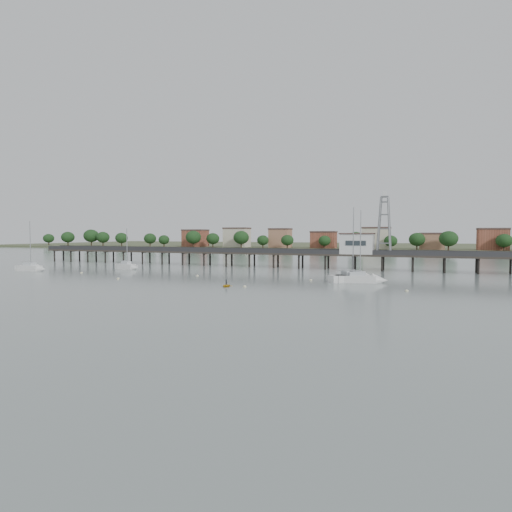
{
  "coord_description": "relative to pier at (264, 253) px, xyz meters",
  "views": [
    {
      "loc": [
        40.05,
        -49.27,
        9.13
      ],
      "look_at": [
        4.71,
        42.0,
        4.0
      ],
      "focal_mm": 30.0,
      "sensor_mm": 36.0,
      "label": 1
    }
  ],
  "objects": [
    {
      "name": "ground_plane",
      "position": [
        0.0,
        -60.0,
        -3.79
      ],
      "size": [
        500.0,
        500.0,
        0.0
      ],
      "primitive_type": "plane",
      "color": "slate",
      "rests_on": "ground"
    },
    {
      "name": "pier",
      "position": [
        0.0,
        0.0,
        0.0
      ],
      "size": [
        150.0,
        5.0,
        5.5
      ],
      "color": "#2D2823",
      "rests_on": "ground"
    },
    {
      "name": "dinghy_occupant",
      "position": [
        8.78,
        -42.74,
        -3.79
      ],
      "size": [
        0.5,
        1.05,
        0.24
      ],
      "primitive_type": "imported",
      "rotation": [
        0.0,
        0.0,
        3.01
      ],
      "color": "black",
      "rests_on": "ground"
    },
    {
      "name": "sailboat_b",
      "position": [
        -29.85,
        -19.16,
        -3.14
      ],
      "size": [
        6.74,
        2.86,
        10.96
      ],
      "rotation": [
        0.0,
        0.0,
        -0.15
      ],
      "color": "silver",
      "rests_on": "ground"
    },
    {
      "name": "mooring_buoys",
      "position": [
        5.54,
        -32.25,
        -3.71
      ],
      "size": [
        71.87,
        25.17,
        0.39
      ],
      "color": "#FAF6C2",
      "rests_on": "ground"
    },
    {
      "name": "yellow_dinghy",
      "position": [
        8.78,
        -42.74,
        -3.79
      ],
      "size": [
        1.87,
        0.82,
        2.52
      ],
      "primitive_type": "imported",
      "rotation": [
        0.0,
        0.0,
        0.17
      ],
      "color": "gold",
      "rests_on": "ground"
    },
    {
      "name": "sailboat_a",
      "position": [
        -48.69,
        -31.52,
        -3.15
      ],
      "size": [
        7.86,
        2.68,
        12.86
      ],
      "rotation": [
        0.0,
        0.0,
        0.05
      ],
      "color": "silver",
      "rests_on": "ground"
    },
    {
      "name": "sailboat_c",
      "position": [
        28.78,
        -26.08,
        -3.16
      ],
      "size": [
        8.6,
        8.03,
        14.98
      ],
      "rotation": [
        0.0,
        0.0,
        0.72
      ],
      "color": "silver",
      "rests_on": "ground"
    },
    {
      "name": "white_tender",
      "position": [
        -31.3,
        -16.79,
        -3.37
      ],
      "size": [
        3.8,
        2.18,
        1.39
      ],
      "rotation": [
        0.0,
        0.0,
        0.2
      ],
      "color": "silver",
      "rests_on": "ground"
    },
    {
      "name": "lattice_tower",
      "position": [
        31.5,
        0.0,
        7.31
      ],
      "size": [
        3.2,
        3.2,
        15.5
      ],
      "color": "slate",
      "rests_on": "ground"
    },
    {
      "name": "pier_building",
      "position": [
        25.0,
        0.0,
        2.87
      ],
      "size": [
        8.4,
        5.4,
        5.3
      ],
      "color": "silver",
      "rests_on": "ground"
    },
    {
      "name": "sailboat_d",
      "position": [
        30.44,
        -27.79,
        -3.16
      ],
      "size": [
        8.96,
        3.79,
        14.3
      ],
      "rotation": [
        0.0,
        0.0,
        0.15
      ],
      "color": "silver",
      "rests_on": "ground"
    },
    {
      "name": "far_shore",
      "position": [
        0.36,
        179.58,
        -2.85
      ],
      "size": [
        500.0,
        170.0,
        10.4
      ],
      "color": "#475133",
      "rests_on": "ground"
    }
  ]
}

